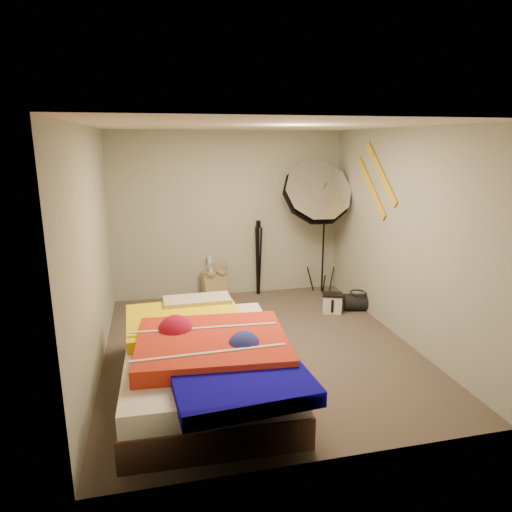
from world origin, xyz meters
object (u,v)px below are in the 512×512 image
object	(u,v)px
bed	(206,360)
camera_tripod	(258,253)
photo_umbrella	(316,194)
tote_bag	(215,284)
camera_case	(332,304)
duffel_bag	(358,302)
wrapping_roll	(212,277)

from	to	relation	value
bed	camera_tripod	size ratio (longest dim) A/B	2.01
camera_tripod	photo_umbrella	bearing A→B (deg)	-14.66
tote_bag	photo_umbrella	size ratio (longest dim) A/B	0.19
camera_case	bed	xyz separation A→B (m)	(-1.97, -1.66, 0.19)
tote_bag	camera_case	distance (m)	1.83
duffel_bag	camera_tripod	bearing A→B (deg)	153.38
wrapping_roll	camera_case	distance (m)	1.88
camera_case	photo_umbrella	world-z (taller)	photo_umbrella
camera_case	duffel_bag	bearing A→B (deg)	22.05
duffel_bag	bed	xyz separation A→B (m)	(-2.36, -1.67, 0.20)
wrapping_roll	bed	world-z (taller)	wrapping_roll
camera_case	bed	bearing A→B (deg)	-119.61
bed	photo_umbrella	world-z (taller)	photo_umbrella
tote_bag	bed	distance (m)	2.74
photo_umbrella	camera_case	bearing A→B (deg)	-90.55
bed	camera_tripod	xyz separation A→B (m)	(1.14, 2.67, 0.36)
bed	photo_umbrella	xyz separation A→B (m)	(1.98, 2.45, 1.26)
camera_case	tote_bag	bearing A→B (deg)	165.65
wrapping_roll	duffel_bag	size ratio (longest dim) A/B	1.65
wrapping_roll	bed	bearing A→B (deg)	-98.67
tote_bag	photo_umbrella	distance (m)	2.06
photo_umbrella	tote_bag	bearing A→B (deg)	170.74
photo_umbrella	camera_tripod	bearing A→B (deg)	165.34
wrapping_roll	bed	xyz separation A→B (m)	(-0.41, -2.69, -0.01)
camera_tripod	camera_case	bearing A→B (deg)	-50.72
tote_bag	camera_case	world-z (taller)	tote_bag
tote_bag	camera_case	size ratio (longest dim) A/B	1.61
bed	photo_umbrella	size ratio (longest dim) A/B	1.08
camera_tripod	bed	bearing A→B (deg)	-113.12
tote_bag	duffel_bag	xyz separation A→B (m)	(1.90, -1.03, -0.09)
camera_case	photo_umbrella	distance (m)	1.65
camera_case	photo_umbrella	size ratio (longest dim) A/B	0.12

